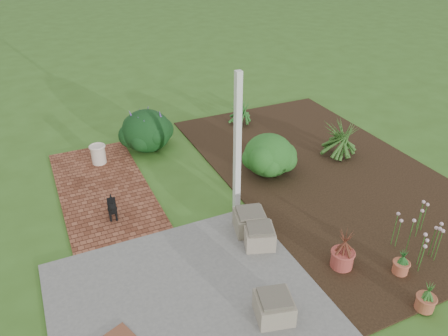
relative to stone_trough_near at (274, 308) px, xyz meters
name	(u,v)px	position (x,y,z in m)	size (l,w,h in m)	color
ground	(223,216)	(0.34, 2.27, -0.19)	(80.00, 80.00, 0.00)	#39631F
concrete_patio	(193,312)	(-0.91, 0.52, -0.17)	(3.50, 3.50, 0.04)	slate
brick_path	(103,188)	(-1.36, 4.02, -0.17)	(1.60, 3.50, 0.04)	brown
garden_bed	(325,171)	(2.84, 2.77, -0.18)	(4.00, 7.00, 0.03)	black
veranda_post	(237,146)	(0.64, 2.37, 1.06)	(0.10, 0.10, 2.50)	white
stone_trough_near	(274,308)	(0.00, 0.00, 0.00)	(0.45, 0.45, 0.30)	gray
stone_trough_mid	(259,237)	(0.51, 1.32, 0.00)	(0.45, 0.45, 0.30)	gray
stone_trough_far	(250,222)	(0.55, 1.69, 0.01)	(0.48, 0.48, 0.32)	gray
black_dog	(112,206)	(-1.39, 2.95, 0.09)	(0.18, 0.47, 0.41)	black
cream_ceramic_urn	(98,154)	(-1.23, 4.99, 0.04)	(0.29, 0.29, 0.39)	beige
evergreen_shrub	(269,154)	(1.75, 3.19, 0.26)	(0.98, 0.98, 0.83)	#103B0C
agapanthus_clump_back	(340,136)	(3.46, 3.18, 0.31)	(1.05, 1.05, 0.94)	#124319
agapanthus_clump_front	(240,110)	(2.31, 5.55, 0.20)	(0.81, 0.81, 0.72)	#123E14
pink_flower_patch	(423,230)	(2.75, 0.23, 0.16)	(1.00, 1.00, 0.64)	#113D0F
terracotta_pot_bronze	(342,259)	(1.38, 0.39, -0.03)	(0.32, 0.32, 0.26)	#AB433A
terracotta_pot_small_left	(401,267)	(2.06, -0.07, -0.07)	(0.22, 0.22, 0.18)	#B95D3E
terracotta_pot_small_right	(425,303)	(1.86, -0.71, -0.06)	(0.24, 0.24, 0.20)	#AC573A
purple_flowering_bush	(146,130)	(-0.11, 5.26, 0.27)	(1.08, 1.08, 0.92)	black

